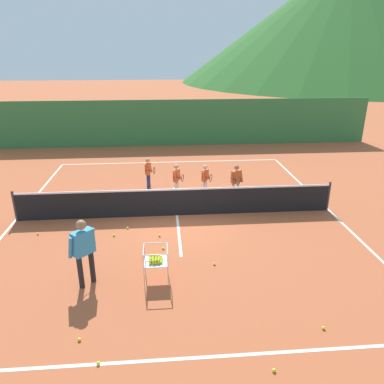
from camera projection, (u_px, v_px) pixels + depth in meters
name	position (u px, v px, depth m)	size (l,w,h in m)	color
ground_plane	(177.00, 215.00, 12.55)	(120.00, 120.00, 0.00)	#B25633
line_baseline_near	(192.00, 358.00, 6.74)	(10.70, 0.08, 0.01)	white
line_baseline_far	(171.00, 162.00, 18.46)	(10.70, 0.08, 0.01)	white
line_sideline_west	(15.00, 221.00, 12.13)	(0.08, 12.62, 0.01)	white
line_sideline_east	(328.00, 210.00, 12.96)	(0.08, 12.62, 0.01)	white
line_service_center	(177.00, 215.00, 12.55)	(0.08, 5.41, 0.01)	white
tennis_net	(177.00, 202.00, 12.37)	(10.64, 0.08, 1.05)	#333338
instructor	(84.00, 247.00, 8.52)	(0.63, 0.79, 1.70)	black
student_0	(148.00, 170.00, 14.78)	(0.41, 0.66, 1.25)	navy
student_1	(177.00, 177.00, 13.94)	(0.41, 0.69, 1.26)	silver
student_2	(205.00, 177.00, 14.06)	(0.41, 0.68, 1.21)	silver
student_3	(236.00, 179.00, 13.64)	(0.53, 0.66, 1.34)	silver
ball_cart	(155.00, 259.00, 8.79)	(0.58, 0.58, 0.90)	#B7B7BC
tennis_ball_0	(98.00, 363.00, 6.59)	(0.07, 0.07, 0.07)	yellow
tennis_ball_1	(160.00, 236.00, 11.11)	(0.07, 0.07, 0.07)	yellow
tennis_ball_2	(38.00, 234.00, 11.22)	(0.07, 0.07, 0.07)	yellow
tennis_ball_3	(274.00, 370.00, 6.45)	(0.07, 0.07, 0.07)	yellow
tennis_ball_4	(128.00, 228.00, 11.58)	(0.07, 0.07, 0.07)	yellow
tennis_ball_5	(214.00, 264.00, 9.65)	(0.07, 0.07, 0.07)	yellow
tennis_ball_6	(163.00, 248.00, 10.40)	(0.07, 0.07, 0.07)	yellow
tennis_ball_7	(114.00, 235.00, 11.12)	(0.07, 0.07, 0.07)	yellow
tennis_ball_8	(79.00, 223.00, 11.89)	(0.07, 0.07, 0.07)	yellow
tennis_ball_9	(323.00, 328.00, 7.43)	(0.07, 0.07, 0.07)	yellow
tennis_ball_10	(79.00, 340.00, 7.13)	(0.07, 0.07, 0.07)	yellow
windscreen_fence	(169.00, 123.00, 21.19)	(23.55, 0.08, 2.64)	#33753D
hill_0	(345.00, 20.00, 60.32)	(53.83, 53.83, 19.54)	#2D6628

